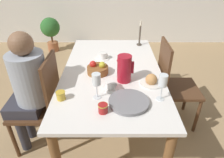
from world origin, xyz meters
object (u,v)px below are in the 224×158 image
wine_glass_water (163,82)px  potted_plant (51,30)px  teacup_across (103,56)px  chair_person_side (43,103)px  wine_glass_juice (96,81)px  teacup_near_person (111,86)px  fruit_bowl (98,69)px  person_seated (28,85)px  red_pitcher (124,69)px  serving_tray (129,102)px  candlestick_tall (140,36)px  bread_plate (151,81)px  chair_opposite (172,84)px  jam_jar_amber (61,95)px  jam_jar_red (103,108)px

wine_glass_water → potted_plant: wine_glass_water is taller
potted_plant → teacup_across: bearing=-59.9°
chair_person_side → wine_glass_juice: chair_person_side is taller
chair_person_side → teacup_near_person: size_ratio=7.05×
chair_person_side → fruit_bowl: size_ratio=4.95×
person_seated → teacup_near_person: bearing=-98.0°
chair_person_side → wine_glass_water: bearing=-103.5°
red_pitcher → teacup_across: 0.49m
serving_tray → candlestick_tall: 1.16m
wine_glass_water → potted_plant: size_ratio=0.32×
person_seated → wine_glass_water: person_seated is taller
teacup_near_person → fruit_bowl: bearing=114.9°
potted_plant → red_pitcher: bearing=-60.9°
fruit_bowl → teacup_near_person: bearing=-65.1°
chair_person_side → person_seated: size_ratio=0.81×
bread_plate → potted_plant: size_ratio=0.28×
bread_plate → chair_opposite: bearing=48.8°
chair_opposite → potted_plant: 2.75m
bread_plate → candlestick_tall: bearing=90.0°
person_seated → teacup_near_person: person_seated is taller
chair_person_side → candlestick_tall: size_ratio=3.31×
person_seated → serving_tray: 0.91m
chair_person_side → bread_plate: (0.97, -0.03, 0.26)m
chair_opposite → serving_tray: chair_opposite is taller
wine_glass_juice → bread_plate: bearing=23.2°
chair_person_side → jam_jar_amber: 0.44m
fruit_bowl → candlestick_tall: bearing=55.9°
wine_glass_juice → teacup_across: wine_glass_juice is taller
chair_person_side → chair_opposite: size_ratio=1.00×
bread_plate → serving_tray: bearing=-127.9°
wine_glass_juice → candlestick_tall: size_ratio=0.72×
teacup_near_person → teacup_across: bearing=98.5°
red_pitcher → teacup_near_person: bearing=-132.2°
wine_glass_water → jam_jar_red: wine_glass_water is taller
potted_plant → candlestick_tall: bearing=-44.9°
chair_person_side → jam_jar_red: size_ratio=13.68×
person_seated → wine_glass_water: 1.14m
person_seated → red_pitcher: 0.85m
serving_tray → wine_glass_juice: bearing=162.3°
teacup_near_person → potted_plant: size_ratio=0.20×
chair_person_side → jam_jar_amber: bearing=-132.9°
teacup_across → serving_tray: 0.79m
red_pitcher → wine_glass_juice: 0.33m
bread_plate → red_pitcher: bearing=166.6°
chair_opposite → fruit_bowl: bearing=-77.4°
person_seated → teacup_across: 0.79m
teacup_across → fruit_bowl: (-0.04, -0.31, 0.01)m
jam_jar_red → person_seated: bearing=150.0°
chair_opposite → candlestick_tall: 0.69m
teacup_near_person → red_pitcher: bearing=47.8°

